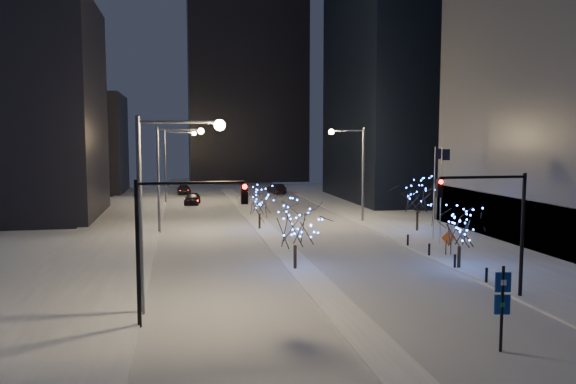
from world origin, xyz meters
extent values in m
plane|color=silver|center=(0.00, 0.00, 0.00)|extent=(160.00, 160.00, 0.00)
cube|color=#B1B6C1|center=(0.00, 35.00, 0.01)|extent=(20.00, 130.00, 0.02)
cube|color=silver|center=(0.00, 30.00, 0.07)|extent=(2.00, 80.00, 0.15)
cube|color=silver|center=(15.00, 20.00, 0.07)|extent=(10.00, 90.00, 0.15)
cube|color=silver|center=(-14.00, 20.00, 0.07)|extent=(8.00, 90.00, 0.15)
cube|color=black|center=(-26.00, 70.00, 8.00)|extent=(18.00, 16.00, 16.00)
cube|color=black|center=(6.00, 92.00, 21.00)|extent=(24.00, 14.00, 42.00)
cylinder|color=#595E66|center=(-10.00, 2.00, 5.00)|extent=(0.24, 0.24, 10.00)
cylinder|color=#595E66|center=(-8.00, 2.00, 9.70)|extent=(4.00, 0.16, 0.16)
sphere|color=#FFC37F|center=(-6.00, 2.00, 9.55)|extent=(0.56, 0.56, 0.56)
cylinder|color=#595E66|center=(-10.00, 27.00, 5.00)|extent=(0.24, 0.24, 10.00)
cylinder|color=#595E66|center=(-8.00, 27.00, 9.70)|extent=(4.00, 0.16, 0.16)
sphere|color=#FFC37F|center=(-6.00, 27.00, 9.55)|extent=(0.56, 0.56, 0.56)
cylinder|color=#595E66|center=(-10.00, 52.00, 5.00)|extent=(0.24, 0.24, 10.00)
cylinder|color=#595E66|center=(-8.00, 52.00, 9.70)|extent=(4.00, 0.16, 0.16)
sphere|color=#FFC37F|center=(-6.00, 52.00, 9.55)|extent=(0.56, 0.56, 0.56)
cylinder|color=#595E66|center=(11.00, 30.00, 5.00)|extent=(0.24, 0.24, 10.00)
cylinder|color=#595E66|center=(9.25, 30.00, 9.70)|extent=(3.50, 0.16, 0.16)
sphere|color=#FFC37F|center=(7.50, 30.00, 9.55)|extent=(0.56, 0.56, 0.56)
cylinder|color=black|center=(-10.00, 0.00, 3.50)|extent=(0.20, 0.20, 7.00)
cylinder|color=black|center=(-7.50, 0.00, 6.80)|extent=(5.00, 0.14, 0.14)
cube|color=black|center=(-5.00, 0.00, 6.25)|extent=(0.32, 0.28, 1.00)
sphere|color=#FF0C05|center=(-5.00, -0.18, 6.60)|extent=(0.22, 0.22, 0.22)
cylinder|color=black|center=(10.50, 1.00, 3.50)|extent=(0.20, 0.20, 7.00)
cylinder|color=black|center=(8.00, 1.00, 6.80)|extent=(5.00, 0.14, 0.14)
cube|color=black|center=(5.50, 1.00, 6.25)|extent=(0.32, 0.28, 1.00)
sphere|color=#FF0C05|center=(5.50, 0.82, 6.60)|extent=(0.22, 0.22, 0.22)
cylinder|color=silver|center=(13.00, 16.00, 4.15)|extent=(0.10, 0.10, 8.00)
cube|color=black|center=(13.35, 16.00, 7.55)|extent=(0.70, 0.03, 0.90)
cylinder|color=silver|center=(13.60, 18.50, 4.15)|extent=(0.10, 0.10, 8.00)
cube|color=black|center=(13.95, 18.50, 7.55)|extent=(0.70, 0.03, 0.90)
cylinder|color=black|center=(10.20, 4.00, 0.60)|extent=(0.16, 0.16, 0.90)
cylinder|color=black|center=(10.20, 8.00, 0.60)|extent=(0.16, 0.16, 0.90)
cylinder|color=black|center=(10.20, 12.00, 0.60)|extent=(0.16, 0.16, 0.90)
cylinder|color=black|center=(10.20, 16.00, 0.60)|extent=(0.16, 0.16, 0.90)
imported|color=black|center=(-6.43, 49.68, 0.80)|extent=(2.49, 4.93, 1.61)
imported|color=black|center=(7.17, 61.87, 0.80)|extent=(2.49, 5.07, 1.60)
imported|color=black|center=(-7.42, 64.17, 0.72)|extent=(2.24, 5.06, 1.44)
cylinder|color=black|center=(-0.50, 9.81, 0.94)|extent=(0.22, 0.22, 1.57)
cylinder|color=black|center=(-0.50, 26.92, 0.88)|extent=(0.22, 0.22, 1.46)
cylinder|color=black|center=(10.50, 8.01, 0.87)|extent=(0.22, 0.22, 1.44)
cylinder|color=black|center=(14.07, 22.91, 1.07)|extent=(0.22, 0.22, 1.83)
cylinder|color=black|center=(5.00, -6.00, 1.83)|extent=(0.13, 0.13, 3.65)
cube|color=navy|center=(5.00, -6.00, 2.97)|extent=(0.65, 0.20, 0.83)
cube|color=navy|center=(5.00, -6.00, 2.04)|extent=(0.65, 0.20, 0.83)
cylinder|color=black|center=(11.51, 11.93, 0.70)|extent=(0.06, 0.06, 1.11)
cylinder|color=black|center=(11.91, 11.93, 0.70)|extent=(0.06, 0.06, 1.11)
cube|color=#EB4F0C|center=(11.71, 11.93, 1.46)|extent=(1.14, 0.06, 1.14)
camera|label=1|loc=(-8.01, -26.56, 8.89)|focal=35.00mm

